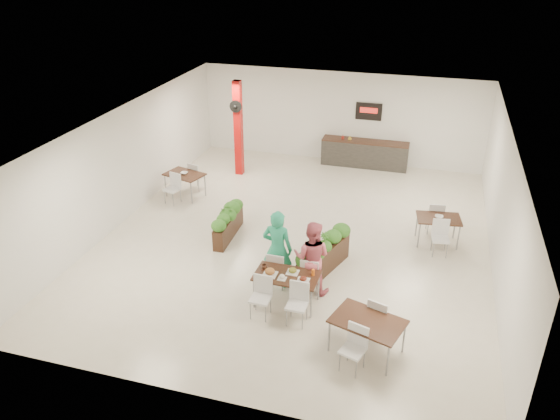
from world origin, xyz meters
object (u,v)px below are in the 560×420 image
at_px(side_table_b, 438,222).
at_px(diner_man, 277,249).
at_px(side_table_c, 368,325).
at_px(main_table, 286,279).
at_px(red_column, 238,127).
at_px(service_counter, 365,153).
at_px(diner_woman, 312,257).
at_px(planter_right, 324,254).
at_px(planter_left, 228,220).
at_px(side_table_a, 185,177).

bearing_deg(side_table_b, diner_man, -147.49).
xyz_separation_m(diner_man, side_table_c, (2.31, -1.73, -0.32)).
height_order(main_table, side_table_c, same).
xyz_separation_m(red_column, service_counter, (4.00, 1.86, -1.15)).
distance_m(service_counter, diner_woman, 7.94).
height_order(service_counter, diner_man, service_counter).
bearing_deg(planter_right, diner_woman, -98.32).
bearing_deg(diner_man, planter_left, -42.43).
height_order(planter_right, side_table_b, planter_right).
relative_size(red_column, planter_left, 1.77).
height_order(main_table, planter_right, planter_right).
bearing_deg(main_table, service_counter, 86.89).
height_order(red_column, main_table, red_column).
height_order(planter_left, side_table_b, planter_left).
height_order(diner_woman, side_table_a, diner_woman).
xyz_separation_m(diner_woman, side_table_c, (1.51, -1.73, -0.24)).
relative_size(red_column, planter_right, 1.61).
relative_size(red_column, side_table_b, 1.92).
relative_size(diner_woman, side_table_c, 1.05).
bearing_deg(side_table_c, service_counter, 116.07).
xyz_separation_m(service_counter, main_table, (-0.47, -8.58, 0.14)).
height_order(main_table, planter_left, planter_left).
xyz_separation_m(main_table, side_table_b, (3.10, 3.70, -0.01)).
bearing_deg(red_column, diner_man, -62.62).
distance_m(diner_man, planter_left, 2.68).
xyz_separation_m(red_column, planter_left, (1.22, -4.25, -1.15)).
distance_m(planter_right, side_table_c, 2.90).
xyz_separation_m(diner_woman, side_table_a, (-4.94, 3.88, -0.25)).
height_order(planter_left, side_table_a, planter_left).
bearing_deg(planter_right, diner_man, -138.57).
bearing_deg(side_table_b, main_table, -138.54).
height_order(diner_man, planter_right, diner_man).
relative_size(planter_right, side_table_a, 1.19).
bearing_deg(service_counter, planter_right, -89.51).
xyz_separation_m(planter_right, side_table_c, (1.39, -2.54, 0.13)).
bearing_deg(planter_right, side_table_c, -61.27).
relative_size(diner_woman, planter_left, 0.97).
xyz_separation_m(side_table_b, side_table_c, (-1.18, -4.77, 0.01)).
bearing_deg(red_column, service_counter, 25.00).
bearing_deg(service_counter, side_table_c, -81.44).
bearing_deg(side_table_c, diner_woman, 148.64).
height_order(red_column, side_table_a, red_column).
bearing_deg(red_column, side_table_c, -55.03).
height_order(service_counter, main_table, service_counter).
relative_size(service_counter, diner_man, 1.56).
bearing_deg(side_table_a, diner_woman, -22.55).
relative_size(red_column, diner_woman, 1.82).
distance_m(service_counter, planter_right, 7.12).
xyz_separation_m(red_column, planter_right, (4.06, -5.25, -1.13)).
xyz_separation_m(red_column, diner_man, (3.14, -6.07, -0.68)).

